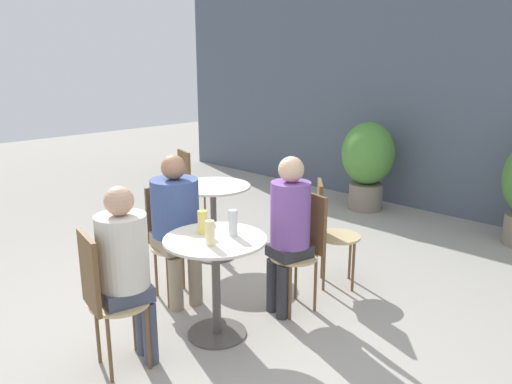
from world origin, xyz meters
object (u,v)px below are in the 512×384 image
bistro_chair_4 (191,182)px  beer_glass_0 (233,223)px  bistro_chair_1 (170,232)px  seated_person_2 (126,261)px  seated_person_0 (289,221)px  seated_person_1 (176,218)px  bistro_chair_3 (328,225)px  beer_glass_1 (203,222)px  bistro_chair_2 (104,291)px  cafe_table_far (213,204)px  bistro_chair_0 (303,241)px  beer_glass_2 (210,233)px  potted_plant_0 (368,160)px  cafe_table_near (216,264)px

bistro_chair_4 → beer_glass_0: 2.38m
bistro_chair_1 → seated_person_2: size_ratio=0.78×
seated_person_0 → seated_person_1: bearing=-134.8°
bistro_chair_3 → beer_glass_1: (-0.19, -1.22, 0.27)m
seated_person_0 → bistro_chair_2: bearing=-90.0°
cafe_table_far → bistro_chair_1: 0.88m
beer_glass_0 → bistro_chair_1: bearing=177.1°
bistro_chair_0 → bistro_chair_4: bearing=176.7°
bistro_chair_0 → bistro_chair_1: 1.10m
bistro_chair_0 → bistro_chair_3: same height
bistro_chair_4 → bistro_chair_0: bearing=-179.1°
bistro_chair_2 → seated_person_2: seated_person_2 is taller
bistro_chair_1 → seated_person_0: (0.89, 0.46, 0.19)m
beer_glass_2 → potted_plant_0: size_ratio=0.15×
cafe_table_near → bistro_chair_3: (0.06, 1.22, 0.01)m
beer_glass_0 → beer_glass_1: bearing=-146.8°
beer_glass_1 → bistro_chair_4: bearing=143.8°
cafe_table_far → bistro_chair_1: (0.37, -0.79, 0.00)m
cafe_table_far → seated_person_2: bearing=-57.5°
bistro_chair_3 → seated_person_1: seated_person_1 is taller
bistro_chair_1 → seated_person_0: 1.02m
bistro_chair_3 → potted_plant_0: (-1.01, 2.21, 0.11)m
bistro_chair_2 → potted_plant_0: (-0.79, 4.19, 0.11)m
seated_person_0 → cafe_table_near: bearing=-90.0°
cafe_table_far → beer_glass_1: size_ratio=4.43×
bistro_chair_2 → bistro_chair_4: bearing=-37.3°
bistro_chair_0 → beer_glass_2: 0.91m
bistro_chair_3 → seated_person_1: bearing=107.9°
bistro_chair_3 → seated_person_0: seated_person_0 is taller
bistro_chair_4 → seated_person_2: 2.69m
beer_glass_1 → beer_glass_2: same height
bistro_chair_2 → beer_glass_2: bistro_chair_2 is taller
cafe_table_far → bistro_chair_2: size_ratio=0.80×
bistro_chair_1 → potted_plant_0: size_ratio=0.81×
bistro_chair_0 → beer_glass_0: 0.71m
beer_glass_1 → cafe_table_near: bearing=-0.7°
seated_person_1 → potted_plant_0: (-0.33, 3.30, -0.05)m
bistro_chair_4 → beer_glass_1: size_ratio=5.57×
bistro_chair_0 → bistro_chair_4: size_ratio=1.00×
seated_person_2 → beer_glass_0: (0.18, 0.74, 0.12)m
seated_person_0 → potted_plant_0: (-1.08, 2.81, -0.08)m
bistro_chair_2 → seated_person_2: 0.22m
bistro_chair_3 → bistro_chair_4: (-2.03, 0.12, 0.00)m
bistro_chair_4 → seated_person_1: (1.35, -1.21, 0.16)m
bistro_chair_2 → seated_person_1: size_ratio=0.76×
bistro_chair_0 → potted_plant_0: size_ratio=0.81×
bistro_chair_2 → beer_glass_0: 0.95m
seated_person_1 → bistro_chair_0: bearing=-39.0°
cafe_table_near → beer_glass_2: bearing=-54.8°
cafe_table_near → cafe_table_far: bearing=139.9°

